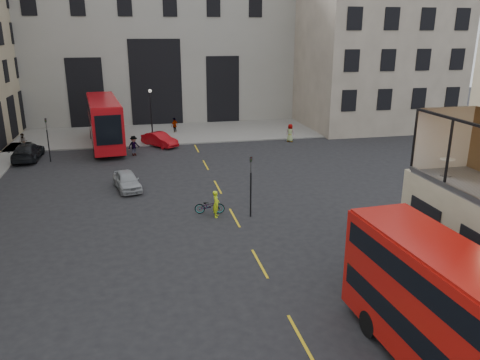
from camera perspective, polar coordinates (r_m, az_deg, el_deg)
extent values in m
plane|color=black|center=(18.97, 13.41, -17.54)|extent=(140.00, 140.00, 0.00)
cube|color=black|center=(20.45, 26.71, -9.82)|extent=(0.08, 9.20, 3.00)
cube|color=beige|center=(23.79, 23.54, 4.70)|extent=(3.00, 0.04, 2.90)
cube|color=gray|center=(61.85, -10.63, 15.71)|extent=(34.00, 10.00, 18.00)
cube|color=black|center=(57.08, -10.20, 11.56)|extent=(6.00, 0.12, 10.00)
cube|color=black|center=(57.43, -18.25, 10.00)|extent=(4.00, 0.12, 8.00)
cube|color=black|center=(58.07, -2.10, 10.93)|extent=(4.00, 0.12, 8.00)
cube|color=#AA9C89|center=(60.33, 15.17, 16.32)|extent=(16.00, 18.00, 20.00)
cube|color=slate|center=(52.90, -10.75, 5.64)|extent=(40.00, 12.00, 0.12)
cylinder|color=black|center=(28.15, 1.31, -1.82)|extent=(0.10, 0.10, 2.80)
imported|color=black|center=(27.58, 1.34, 1.90)|extent=(0.16, 0.20, 1.00)
cylinder|color=black|center=(43.51, -22.29, 3.86)|extent=(0.10, 0.10, 2.80)
imported|color=black|center=(43.14, -22.58, 6.31)|extent=(0.16, 0.20, 1.00)
cylinder|color=black|center=(48.51, -10.73, 7.51)|extent=(0.14, 0.14, 5.00)
cylinder|color=black|center=(48.95, -10.58, 4.92)|extent=(0.36, 0.36, 0.50)
sphere|color=silver|center=(48.13, -10.91, 10.61)|extent=(0.36, 0.36, 0.36)
cube|color=#A9110B|center=(15.98, 26.23, -16.32)|extent=(3.05, 11.03, 3.87)
cube|color=black|center=(16.27, 25.96, -17.93)|extent=(3.06, 10.43, 0.79)
cube|color=black|center=(15.38, 26.84, -12.61)|extent=(3.06, 10.43, 0.79)
cube|color=#A9110B|center=(15.03, 27.25, -10.04)|extent=(2.94, 10.80, 0.12)
cylinder|color=black|center=(18.66, 15.47, -16.54)|extent=(0.33, 1.01, 0.99)
cylinder|color=black|center=(19.78, 21.27, -15.03)|extent=(0.33, 1.01, 0.99)
cube|color=#A20B10|center=(47.36, -16.20, 6.89)|extent=(4.02, 11.96, 4.16)
cube|color=black|center=(47.46, -16.14, 6.19)|extent=(3.99, 11.33, 0.85)
cube|color=black|center=(47.15, -16.33, 8.41)|extent=(3.99, 11.33, 0.85)
cube|color=#A20B10|center=(47.04, -16.42, 9.41)|extent=(3.89, 11.72, 0.13)
cylinder|color=black|center=(51.37, -17.63, 5.31)|extent=(0.42, 1.09, 1.07)
cylinder|color=black|center=(51.48, -14.93, 5.57)|extent=(0.42, 1.09, 1.07)
cylinder|color=black|center=(43.70, -17.22, 3.28)|extent=(0.42, 1.09, 1.07)
cylinder|color=black|center=(43.83, -14.06, 3.59)|extent=(0.42, 1.09, 1.07)
imported|color=#9CA0A4|center=(34.26, -13.61, -0.06)|extent=(2.32, 4.06, 1.30)
imported|color=#9B090F|center=(46.64, -9.77, 4.88)|extent=(3.63, 4.15, 1.36)
imported|color=black|center=(45.13, -24.46, 3.18)|extent=(2.14, 5.11, 1.47)
imported|color=gray|center=(29.03, -3.72, -3.17)|extent=(1.93, 0.95, 0.97)
imported|color=#C9ED18|center=(28.35, -2.94, -2.93)|extent=(0.54, 0.69, 1.66)
imported|color=gray|center=(49.33, -24.91, 4.29)|extent=(0.77, 0.61, 1.54)
imported|color=gray|center=(43.52, -12.81, 4.09)|extent=(1.35, 1.15, 1.82)
imported|color=gray|center=(52.54, -7.96, 6.59)|extent=(1.05, 0.97, 1.73)
imported|color=gray|center=(48.17, 6.13, 5.72)|extent=(1.05, 1.04, 1.83)
cylinder|color=beige|center=(22.72, 23.98, 2.33)|extent=(0.63, 0.63, 0.04)
cylinder|color=slate|center=(22.82, 23.86, 1.41)|extent=(0.08, 0.08, 0.74)
cylinder|color=slate|center=(22.92, 23.75, 0.51)|extent=(0.47, 0.47, 0.03)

